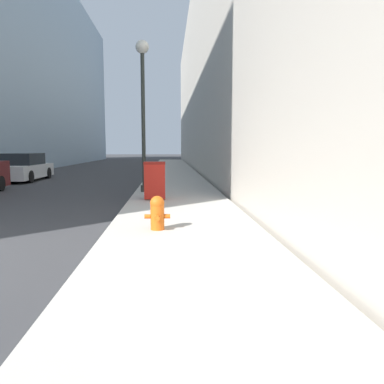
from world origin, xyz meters
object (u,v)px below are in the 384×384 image
at_px(fire_hydrant, 157,212).
at_px(parked_sedan_near, 24,168).
at_px(trash_bin, 155,180).
at_px(lamppost, 143,92).

relative_size(fire_hydrant, parked_sedan_near, 0.14).
bearing_deg(parked_sedan_near, trash_bin, -50.12).
bearing_deg(trash_bin, parked_sedan_near, 129.88).
bearing_deg(parked_sedan_near, fire_hydrant, -60.31).
distance_m(fire_hydrant, lamppost, 7.44).
distance_m(trash_bin, lamppost, 3.74).
distance_m(fire_hydrant, parked_sedan_near, 15.46).
distance_m(trash_bin, parked_sedan_near, 11.61).
bearing_deg(trash_bin, fire_hydrant, -87.30).
relative_size(trash_bin, parked_sedan_near, 0.25).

